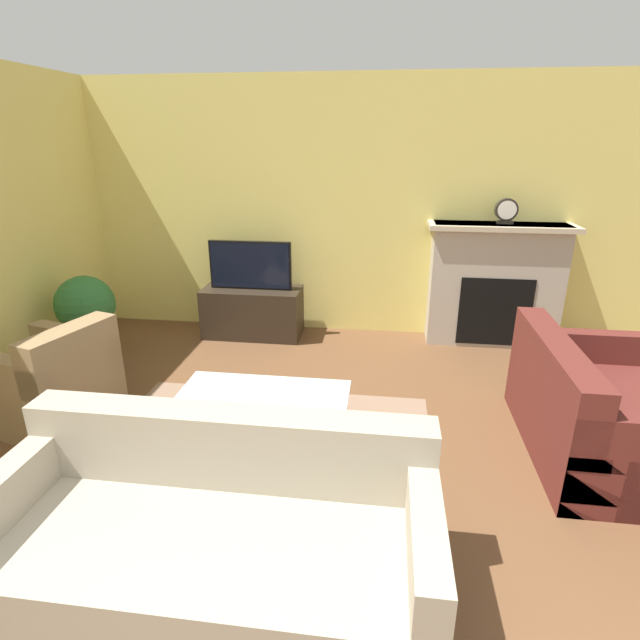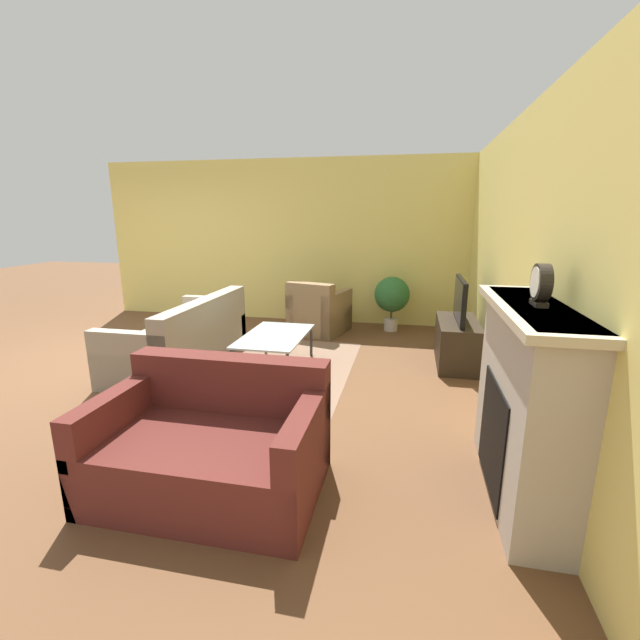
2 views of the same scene
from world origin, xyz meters
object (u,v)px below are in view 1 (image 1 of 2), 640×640
object	(u,v)px
couch_sectional	(215,542)
couch_loveseat	(596,415)
coffee_table	(261,403)
mantel_clock	(506,211)
armchair_by_window	(52,387)
potted_plant	(86,307)
tv	(250,265)

from	to	relation	value
couch_sectional	couch_loveseat	distance (m)	2.66
coffee_table	mantel_clock	world-z (taller)	mantel_clock
armchair_by_window	potted_plant	world-z (taller)	potted_plant
coffee_table	armchair_by_window	bearing A→B (deg)	174.20
armchair_by_window	potted_plant	distance (m)	1.18
coffee_table	potted_plant	xyz separation A→B (m)	(-2.03, 1.27, 0.18)
couch_sectional	armchair_by_window	xyz separation A→B (m)	(-1.74, 1.32, 0.01)
tv	couch_sectional	distance (m)	3.40
couch_sectional	coffee_table	bearing A→B (deg)	92.97
armchair_by_window	mantel_clock	world-z (taller)	mantel_clock
potted_plant	mantel_clock	size ratio (longest dim) A/B	3.44
tv	coffee_table	xyz separation A→B (m)	(0.63, -2.14, -0.42)
couch_sectional	coffee_table	size ratio (longest dim) A/B	1.74
armchair_by_window	couch_sectional	bearing A→B (deg)	68.31
armchair_by_window	mantel_clock	bearing A→B (deg)	135.63
tv	couch_loveseat	world-z (taller)	tv
tv	couch_loveseat	distance (m)	3.49
couch_loveseat	armchair_by_window	world-z (taller)	same
couch_loveseat	mantel_clock	distance (m)	2.30
coffee_table	potted_plant	distance (m)	2.41
couch_sectional	potted_plant	size ratio (longest dim) A/B	2.39
potted_plant	coffee_table	bearing A→B (deg)	-32.02
mantel_clock	tv	bearing A→B (deg)	-176.76
tv	potted_plant	world-z (taller)	tv
armchair_by_window	mantel_clock	xyz separation A→B (m)	(3.65, 2.11, 1.11)
couch_sectional	potted_plant	world-z (taller)	potted_plant
couch_loveseat	coffee_table	size ratio (longest dim) A/B	1.22
coffee_table	mantel_clock	distance (m)	3.18
tv	couch_sectional	size ratio (longest dim) A/B	0.43
couch_sectional	potted_plant	xyz separation A→B (m)	(-2.09, 2.43, 0.27)
mantel_clock	couch_sectional	bearing A→B (deg)	-119.01
couch_sectional	armchair_by_window	bearing A→B (deg)	142.76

